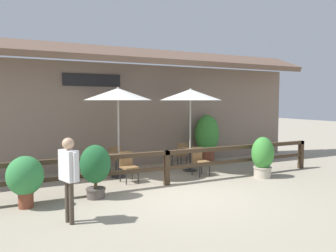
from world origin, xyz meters
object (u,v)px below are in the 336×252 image
object	(u,v)px
potted_plant_corner_fern	(263,156)
patio_umbrella_middle	(190,95)
chair_middle_streetside	(199,160)
dining_table_near	(119,158)
chair_near_streetside	(128,165)
potted_plant_entrance_palm	(207,137)
potted_plant_tall_tropical	(95,167)
dining_table_middle	(190,153)
patio_umbrella_near	(118,94)
chair_middle_wallside	(180,153)
pedestrian	(69,169)
potted_plant_broad_leaf	(25,177)
chair_near_wallside	(114,158)

from	to	relation	value
potted_plant_corner_fern	patio_umbrella_middle	bearing A→B (deg)	129.60
chair_middle_streetside	dining_table_near	bearing A→B (deg)	152.52
chair_near_streetside	potted_plant_entrance_palm	size ratio (longest dim) A/B	0.48
dining_table_near	potted_plant_tall_tropical	world-z (taller)	potted_plant_tall_tropical
chair_near_streetside	dining_table_middle	world-z (taller)	chair_near_streetside
patio_umbrella_near	chair_middle_wallside	world-z (taller)	patio_umbrella_near
pedestrian	dining_table_near	bearing A→B (deg)	130.84
pedestrian	potted_plant_broad_leaf	bearing A→B (deg)	-170.24
patio_umbrella_near	pedestrian	bearing A→B (deg)	-121.59
chair_near_streetside	potted_plant_entrance_palm	bearing A→B (deg)	16.30
dining_table_middle	potted_plant_broad_leaf	xyz separation A→B (m)	(-5.09, -1.72, 0.07)
patio_umbrella_middle	potted_plant_tall_tropical	xyz separation A→B (m)	(-3.56, -1.68, -1.76)
chair_middle_wallside	chair_near_streetside	bearing A→B (deg)	24.37
dining_table_near	dining_table_middle	size ratio (longest dim) A/B	1.00
patio_umbrella_near	chair_near_streetside	xyz separation A→B (m)	(0.05, -0.70, -2.03)
dining_table_middle	potted_plant_corner_fern	size ratio (longest dim) A/B	0.69
chair_middle_streetside	potted_plant_broad_leaf	world-z (taller)	potted_plant_broad_leaf
chair_middle_streetside	patio_umbrella_near	bearing A→B (deg)	152.52
potted_plant_entrance_palm	potted_plant_broad_leaf	bearing A→B (deg)	-156.02
chair_middle_wallside	potted_plant_tall_tropical	xyz separation A→B (m)	(-3.56, -2.37, 0.27)
dining_table_near	chair_middle_streetside	xyz separation A→B (m)	(2.34, -0.86, -0.12)
dining_table_near	potted_plant_corner_fern	size ratio (longest dim) A/B	0.69
chair_near_wallside	chair_middle_wallside	size ratio (longest dim) A/B	1.00
patio_umbrella_middle	potted_plant_entrance_palm	xyz separation A→B (m)	(1.42, 1.17, -1.55)
dining_table_middle	chair_middle_wallside	size ratio (longest dim) A/B	1.00
chair_near_wallside	potted_plant_tall_tropical	distance (m)	2.85
potted_plant_corner_fern	chair_middle_streetside	bearing A→B (deg)	144.21
patio_umbrella_near	dining_table_near	bearing A→B (deg)	180.00
dining_table_middle	chair_middle_streetside	world-z (taller)	chair_middle_streetside
potted_plant_broad_leaf	potted_plant_entrance_palm	size ratio (longest dim) A/B	0.63
patio_umbrella_near	dining_table_near	world-z (taller)	patio_umbrella_near
chair_near_streetside	pedestrian	size ratio (longest dim) A/B	0.53
patio_umbrella_middle	patio_umbrella_near	bearing A→B (deg)	175.79
patio_umbrella_middle	chair_middle_streetside	distance (m)	2.14
chair_near_wallside	patio_umbrella_near	bearing A→B (deg)	78.95
chair_near_streetside	chair_middle_wallside	bearing A→B (deg)	19.26
chair_middle_wallside	dining_table_middle	bearing A→B (deg)	86.92
dining_table_near	potted_plant_entrance_palm	world-z (taller)	potted_plant_entrance_palm
chair_middle_streetside	potted_plant_entrance_palm	size ratio (longest dim) A/B	0.48
dining_table_middle	potted_plant_broad_leaf	world-z (taller)	potted_plant_broad_leaf
dining_table_middle	chair_middle_streetside	size ratio (longest dim) A/B	1.00
patio_umbrella_middle	potted_plant_tall_tropical	distance (m)	4.31
patio_umbrella_middle	chair_middle_wallside	xyz separation A→B (m)	(0.00, 0.68, -2.03)
dining_table_middle	potted_plant_tall_tropical	size ratio (longest dim) A/B	0.67
chair_middle_streetside	potted_plant_tall_tropical	world-z (taller)	potted_plant_tall_tropical
chair_near_streetside	patio_umbrella_middle	world-z (taller)	patio_umbrella_middle
chair_near_wallside	potted_plant_corner_fern	bearing A→B (deg)	138.50
dining_table_near	potted_plant_broad_leaf	bearing A→B (deg)	-144.85
dining_table_middle	chair_middle_wallside	xyz separation A→B (m)	(0.00, 0.68, -0.12)
dining_table_near	potted_plant_broad_leaf	xyz separation A→B (m)	(-2.69, -1.90, 0.07)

